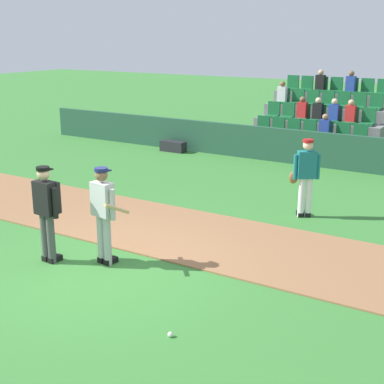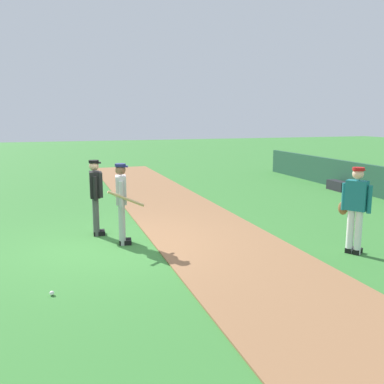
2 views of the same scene
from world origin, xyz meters
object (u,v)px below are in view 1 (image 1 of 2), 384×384
equipment_bag (173,146)px  batter_grey_jersey (103,212)px  umpire_home_plate (47,209)px  baseball (170,334)px  runner_teal_jersey (306,175)px

equipment_bag → batter_grey_jersey: bearing=-63.7°
batter_grey_jersey → umpire_home_plate: (-0.91, -0.45, 0.03)m
batter_grey_jersey → baseball: 2.94m
umpire_home_plate → baseball: size_ratio=23.78×
umpire_home_plate → runner_teal_jersey: 5.65m
umpire_home_plate → runner_teal_jersey: (2.99, 4.79, -0.04)m
umpire_home_plate → baseball: bearing=-17.3°
runner_teal_jersey → baseball: bearing=-87.1°
batter_grey_jersey → runner_teal_jersey: same height
batter_grey_jersey → runner_teal_jersey: (2.08, 4.34, -0.01)m
umpire_home_plate → runner_teal_jersey: bearing=58.0°
baseball → equipment_bag: 12.19m
umpire_home_plate → equipment_bag: (-3.41, 9.17, -0.82)m
batter_grey_jersey → baseball: batter_grey_jersey is taller
umpire_home_plate → equipment_bag: size_ratio=1.96×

